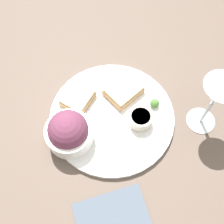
# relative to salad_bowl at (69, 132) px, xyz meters

# --- Properties ---
(ground_plane) EXTENTS (4.00, 4.00, 0.00)m
(ground_plane) POSITION_rel_salad_bowl_xyz_m (0.07, -0.09, -0.05)
(ground_plane) COLOR brown
(dinner_plate) EXTENTS (0.31, 0.31, 0.01)m
(dinner_plate) POSITION_rel_salad_bowl_xyz_m (0.07, -0.09, -0.04)
(dinner_plate) COLOR white
(dinner_plate) RESTS_ON ground_plane
(salad_bowl) EXTENTS (0.11, 0.11, 0.09)m
(salad_bowl) POSITION_rel_salad_bowl_xyz_m (0.00, 0.00, 0.00)
(salad_bowl) COLOR white
(salad_bowl) RESTS_ON dinner_plate
(sauce_ramekin) EXTENTS (0.06, 0.06, 0.03)m
(sauce_ramekin) POSITION_rel_salad_bowl_xyz_m (0.06, -0.16, -0.02)
(sauce_ramekin) COLOR beige
(sauce_ramekin) RESTS_ON dinner_plate
(cheese_toast_near) EXTENTS (0.11, 0.11, 0.03)m
(cheese_toast_near) POSITION_rel_salad_bowl_xyz_m (0.14, -0.11, -0.02)
(cheese_toast_near) COLOR tan
(cheese_toast_near) RESTS_ON dinner_plate
(cheese_toast_far) EXTENTS (0.09, 0.09, 0.03)m
(cheese_toast_far) POSITION_rel_salad_bowl_xyz_m (0.10, 0.00, -0.02)
(cheese_toast_far) COLOR tan
(cheese_toast_far) RESTS_ON dinner_plate
(wine_glass) EXTENTS (0.08, 0.08, 0.16)m
(wine_glass) POSITION_rel_salad_bowl_xyz_m (0.09, -0.31, 0.07)
(wine_glass) COLOR silver
(wine_glass) RESTS_ON ground_plane
(garnish) EXTENTS (0.02, 0.02, 0.02)m
(garnish) POSITION_rel_salad_bowl_xyz_m (0.11, -0.19, -0.03)
(garnish) COLOR #477533
(garnish) RESTS_ON dinner_plate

